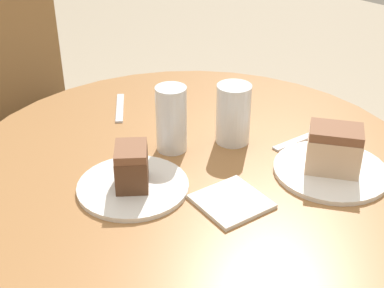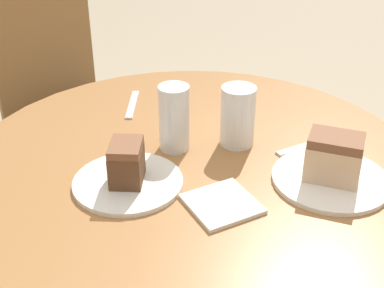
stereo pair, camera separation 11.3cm
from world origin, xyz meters
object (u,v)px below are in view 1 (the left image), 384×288
at_px(plate_near, 331,170).
at_px(glass_lemonade, 234,118).
at_px(cake_slice_far, 131,166).
at_px(glass_water, 171,122).
at_px(cake_slice_near, 334,149).
at_px(plate_far, 133,186).
at_px(chair, 41,115).

xyz_separation_m(plate_near, glass_lemonade, (-0.05, 0.23, 0.06)).
xyz_separation_m(cake_slice_far, glass_water, (0.16, 0.06, 0.02)).
xyz_separation_m(cake_slice_near, glass_water, (-0.18, 0.30, 0.01)).
bearing_deg(plate_far, cake_slice_near, -34.57).
xyz_separation_m(plate_far, cake_slice_near, (0.34, -0.23, 0.05)).
distance_m(cake_slice_near, cake_slice_far, 0.41).
height_order(chair, plate_far, chair).
bearing_deg(cake_slice_far, plate_near, -34.57).
bearing_deg(chair, cake_slice_far, -114.17).
xyz_separation_m(cake_slice_near, glass_lemonade, (-0.05, 0.23, 0.00)).
height_order(chair, cake_slice_near, chair).
bearing_deg(glass_lemonade, plate_near, -76.64).
height_order(cake_slice_far, glass_lemonade, glass_lemonade).
relative_size(plate_far, glass_water, 1.49).
height_order(chair, cake_slice_far, chair).
distance_m(chair, cake_slice_near, 1.19).
height_order(cake_slice_near, cake_slice_far, cake_slice_near).
distance_m(chair, glass_water, 0.91).
distance_m(cake_slice_far, glass_lemonade, 0.28).
distance_m(plate_far, glass_lemonade, 0.29).
relative_size(chair, glass_water, 6.63).
xyz_separation_m(chair, glass_water, (-0.09, -0.84, 0.33)).
bearing_deg(cake_slice_far, cake_slice_near, -34.57).
distance_m(plate_far, cake_slice_far, 0.05).
height_order(glass_lemonade, glass_water, glass_water).
bearing_deg(chair, cake_slice_near, -94.34).
bearing_deg(plate_near, glass_water, 121.16).
xyz_separation_m(plate_near, cake_slice_far, (-0.34, 0.23, 0.05)).
relative_size(cake_slice_near, cake_slice_far, 1.28).
relative_size(cake_slice_near, glass_water, 0.88).
relative_size(chair, plate_near, 4.18).
bearing_deg(glass_lemonade, cake_slice_near, -76.64).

